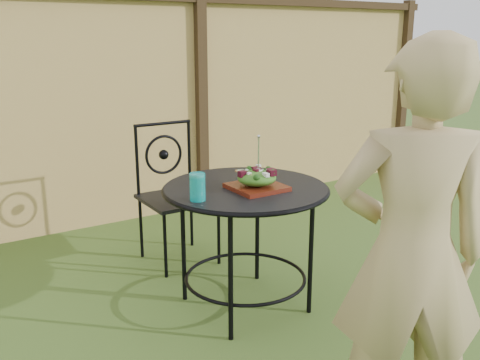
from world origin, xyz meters
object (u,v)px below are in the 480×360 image
at_px(patio_chair, 174,189).
at_px(salad_plate, 257,187).
at_px(patio_table, 246,210).
at_px(diner, 411,256).

relative_size(patio_chair, salad_plate, 3.52).
height_order(patio_chair, salad_plate, patio_chair).
relative_size(patio_table, salad_plate, 3.42).
relative_size(diner, salad_plate, 5.71).
bearing_deg(patio_chair, patio_table, -88.28).
relative_size(patio_chair, diner, 0.62).
bearing_deg(patio_chair, diner, -91.93).
height_order(patio_table, patio_chair, patio_chair).
bearing_deg(patio_table, diner, -94.50).
distance_m(patio_chair, diner, 2.08).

